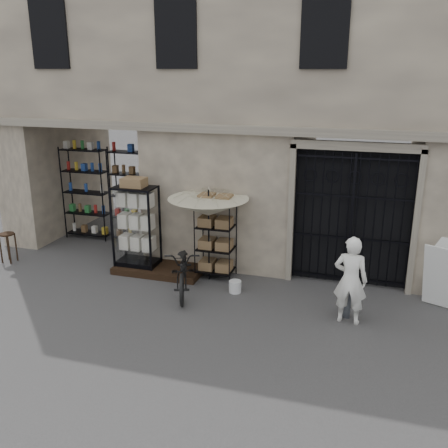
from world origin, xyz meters
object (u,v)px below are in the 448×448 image
(wooden_stool, at_px, (8,247))
(shopkeeper, at_px, (347,321))
(bicycle, at_px, (184,291))
(white_bucket, at_px, (235,287))
(display_cabinet, at_px, (136,230))
(wire_rack, at_px, (216,240))
(market_umbrella, at_px, (208,202))
(easel_sign, at_px, (443,274))
(steel_bollard, at_px, (347,298))

(wooden_stool, relative_size, shopkeeper, 0.44)
(bicycle, height_order, wooden_stool, bicycle)
(shopkeeper, bearing_deg, white_bucket, -9.72)
(display_cabinet, xyz_separation_m, shopkeeper, (4.78, -1.10, -0.97))
(white_bucket, height_order, bicycle, bicycle)
(wire_rack, bearing_deg, bicycle, -124.38)
(display_cabinet, distance_m, wooden_stool, 3.29)
(white_bucket, bearing_deg, bicycle, -165.00)
(wire_rack, relative_size, market_umbrella, 0.73)
(display_cabinet, xyz_separation_m, bicycle, (1.42, -0.76, -0.97))
(bicycle, height_order, easel_sign, easel_sign)
(wire_rack, distance_m, wooden_stool, 5.09)
(white_bucket, bearing_deg, steel_bollard, -10.94)
(market_umbrella, distance_m, easel_sign, 4.87)
(wooden_stool, bearing_deg, wire_rack, 6.60)
(wire_rack, xyz_separation_m, steel_bollard, (2.92, -1.09, -0.50))
(market_umbrella, xyz_separation_m, wooden_stool, (-4.93, -0.41, -1.38))
(white_bucket, bearing_deg, display_cabinet, 168.77)
(white_bucket, relative_size, wooden_stool, 0.36)
(steel_bollard, bearing_deg, market_umbrella, 163.07)
(steel_bollard, height_order, shopkeeper, steel_bollard)
(steel_bollard, bearing_deg, wire_rack, 159.49)
(bicycle, distance_m, shopkeeper, 3.37)
(shopkeeper, bearing_deg, steel_bollard, -74.96)
(easel_sign, bearing_deg, display_cabinet, -156.43)
(market_umbrella, height_order, bicycle, market_umbrella)
(steel_bollard, bearing_deg, shopkeeper, -80.05)
(bicycle, bearing_deg, white_bucket, -4.21)
(white_bucket, xyz_separation_m, steel_bollard, (2.29, -0.44, 0.26))
(wire_rack, bearing_deg, shopkeeper, -34.12)
(wire_rack, relative_size, shopkeeper, 1.09)
(market_umbrella, bearing_deg, shopkeeper, -19.67)
(market_umbrella, bearing_deg, white_bucket, -33.18)
(wire_rack, bearing_deg, wooden_stool, 175.66)
(white_bucket, xyz_separation_m, wooden_stool, (-5.66, 0.07, 0.26))
(wire_rack, height_order, shopkeeper, wire_rack)
(wooden_stool, height_order, easel_sign, easel_sign)
(white_bucket, bearing_deg, market_umbrella, 146.82)
(wire_rack, xyz_separation_m, white_bucket, (0.63, -0.65, -0.75))
(shopkeeper, xyz_separation_m, easel_sign, (1.69, 1.21, 0.66))
(shopkeeper, bearing_deg, easel_sign, -139.28)
(wooden_stool, distance_m, steel_bollard, 7.97)
(market_umbrella, bearing_deg, wooden_stool, -175.26)
(display_cabinet, height_order, wire_rack, display_cabinet)
(wire_rack, xyz_separation_m, wooden_stool, (-5.03, -0.58, -0.50))
(market_umbrella, height_order, wooden_stool, market_umbrella)
(wire_rack, height_order, bicycle, wire_rack)
(bicycle, bearing_deg, wooden_stool, 156.54)
(bicycle, distance_m, steel_bollard, 3.35)
(bicycle, xyz_separation_m, easel_sign, (5.04, 0.87, 0.66))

